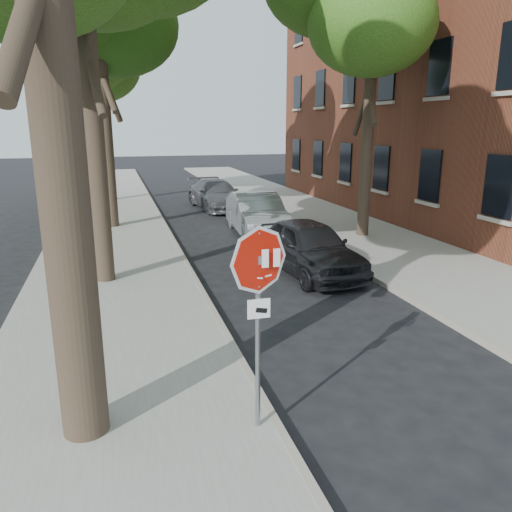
{
  "coord_description": "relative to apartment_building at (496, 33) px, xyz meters",
  "views": [
    {
      "loc": [
        -2.26,
        -5.39,
        3.84
      ],
      "look_at": [
        -0.4,
        1.14,
        2.05
      ],
      "focal_mm": 35.0,
      "sensor_mm": 36.0,
      "label": 1
    }
  ],
  "objects": [
    {
      "name": "stop_sign",
      "position": [
        -14.7,
        -14.03,
        -5.71
      ],
      "size": [
        0.76,
        0.34,
        2.61
      ],
      "color": "gray",
      "rests_on": "sidewalk_left"
    },
    {
      "name": "ground",
      "position": [
        -14.0,
        -14.0,
        -7.65
      ],
      "size": [
        120.0,
        120.0,
        0.0
      ],
      "primitive_type": "plane",
      "color": "black",
      "rests_on": "ground"
    },
    {
      "name": "sidewalk_right",
      "position": [
        -8.0,
        -2.0,
        -7.59
      ],
      "size": [
        4.0,
        55.0,
        0.12
      ],
      "primitive_type": "cube",
      "color": "gray",
      "rests_on": "ground"
    },
    {
      "name": "car_b",
      "position": [
        -11.4,
        -2.48,
        -6.91
      ],
      "size": [
        1.82,
        4.58,
        1.48
      ],
      "primitive_type": "imported",
      "rotation": [
        0.0,
        0.0,
        -0.06
      ],
      "color": "#9A9EA1",
      "rests_on": "ground"
    },
    {
      "name": "apartment_building",
      "position": [
        0.0,
        0.0,
        0.0
      ],
      "size": [
        12.2,
        20.2,
        15.3
      ],
      "color": "brown",
      "rests_on": "ground"
    },
    {
      "name": "curb_right",
      "position": [
        -10.05,
        -2.0,
        -7.59
      ],
      "size": [
        0.12,
        55.0,
        0.13
      ],
      "primitive_type": "cube",
      "color": "#9E9384",
      "rests_on": "ground"
    },
    {
      "name": "car_c",
      "position": [
        -11.65,
        3.57,
        -6.99
      ],
      "size": [
        2.33,
        4.74,
        1.33
      ],
      "primitive_type": "imported",
      "rotation": [
        0.0,
        0.0,
        0.11
      ],
      "color": "#4B4B50",
      "rests_on": "ground"
    },
    {
      "name": "curb_left",
      "position": [
        -14.45,
        -2.0,
        -7.59
      ],
      "size": [
        0.12,
        55.0,
        0.13
      ],
      "primitive_type": "cube",
      "color": "#9E9384",
      "rests_on": "ground"
    },
    {
      "name": "car_a",
      "position": [
        -11.4,
        -7.48,
        -6.94
      ],
      "size": [
        2.05,
        4.31,
        1.42
      ],
      "primitive_type": "imported",
      "rotation": [
        0.0,
        0.0,
        0.09
      ],
      "color": "black",
      "rests_on": "ground"
    },
    {
      "name": "tree_far",
      "position": [
        -16.72,
        7.11,
        -0.44
      ],
      "size": [
        5.29,
        4.91,
        9.33
      ],
      "color": "black",
      "rests_on": "sidewalk_left"
    },
    {
      "name": "tree_right",
      "position": [
        -8.02,
        -3.89,
        -0.44
      ],
      "size": [
        5.29,
        4.91,
        9.33
      ],
      "color": "black",
      "rests_on": "sidewalk_right"
    },
    {
      "name": "sidewalk_left",
      "position": [
        -16.5,
        -2.0,
        -7.59
      ],
      "size": [
        4.0,
        55.0,
        0.12
      ],
      "primitive_type": "cube",
      "color": "gray",
      "rests_on": "ground"
    }
  ]
}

